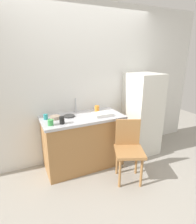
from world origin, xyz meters
name	(u,v)px	position (x,y,z in m)	size (l,w,h in m)	color
ground_plane	(109,185)	(0.00, 0.00, 0.00)	(8.00, 8.00, 0.00)	#9E998E
back_wall	(82,85)	(0.00, 1.00, 1.30)	(4.80, 0.10, 2.60)	silver
cabinet_base	(83,142)	(-0.14, 0.65, 0.41)	(1.23, 0.60, 0.82)	#A87542
countertop	(82,117)	(-0.14, 0.65, 0.84)	(1.27, 0.64, 0.04)	#B7B7BC
faucet	(76,105)	(-0.16, 0.90, 0.98)	(0.02, 0.02, 0.23)	#B7B7BC
refrigerator	(142,114)	(1.03, 0.65, 0.74)	(0.52, 0.60, 1.48)	silver
chair	(129,148)	(0.34, 0.04, 0.50)	(0.53, 0.53, 0.89)	#A87542
dish_tray	(102,114)	(0.15, 0.53, 0.89)	(0.28, 0.20, 0.05)	white
terracotta_bowl	(55,117)	(-0.55, 0.71, 0.89)	(0.15, 0.15, 0.05)	gray
hotplate	(69,116)	(-0.33, 0.72, 0.87)	(0.17, 0.17, 0.02)	#2D2D2D
cup_green	(51,122)	(-0.66, 0.48, 0.90)	(0.08, 0.08, 0.08)	green
cup_orange	(97,109)	(0.17, 0.77, 0.91)	(0.08, 0.08, 0.10)	orange
cup_teal	(46,117)	(-0.68, 0.75, 0.90)	(0.06, 0.06, 0.08)	teal
cup_black	(62,120)	(-0.51, 0.47, 0.92)	(0.07, 0.07, 0.11)	black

